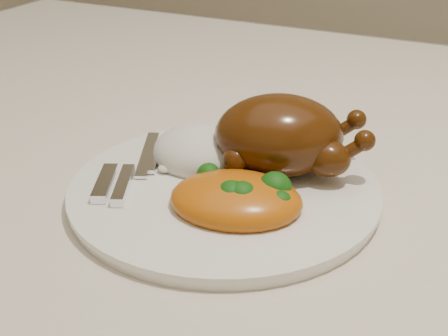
% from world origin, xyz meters
% --- Properties ---
extents(dining_table, '(1.60, 0.90, 0.76)m').
position_xyz_m(dining_table, '(0.00, 0.00, 0.67)').
color(dining_table, brown).
rests_on(dining_table, floor).
extents(tablecloth, '(1.73, 1.03, 0.18)m').
position_xyz_m(tablecloth, '(0.00, 0.00, 0.74)').
color(tablecloth, beige).
rests_on(tablecloth, dining_table).
extents(dinner_plate, '(0.40, 0.40, 0.01)m').
position_xyz_m(dinner_plate, '(-0.04, -0.18, 0.77)').
color(dinner_plate, white).
rests_on(dinner_plate, tablecloth).
extents(roast_chicken, '(0.18, 0.15, 0.09)m').
position_xyz_m(roast_chicken, '(0.00, -0.12, 0.82)').
color(roast_chicken, '#4C2408').
rests_on(roast_chicken, dinner_plate).
extents(rice_mound, '(0.12, 0.11, 0.06)m').
position_xyz_m(rice_mound, '(-0.09, -0.14, 0.79)').
color(rice_mound, white).
rests_on(rice_mound, dinner_plate).
extents(mac_and_cheese, '(0.15, 0.13, 0.05)m').
position_xyz_m(mac_and_cheese, '(-0.00, -0.21, 0.79)').
color(mac_and_cheese, '#CE5F0D').
rests_on(mac_and_cheese, dinner_plate).
extents(cutlery, '(0.07, 0.17, 0.01)m').
position_xyz_m(cutlery, '(-0.14, -0.21, 0.79)').
color(cutlery, silver).
rests_on(cutlery, dinner_plate).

